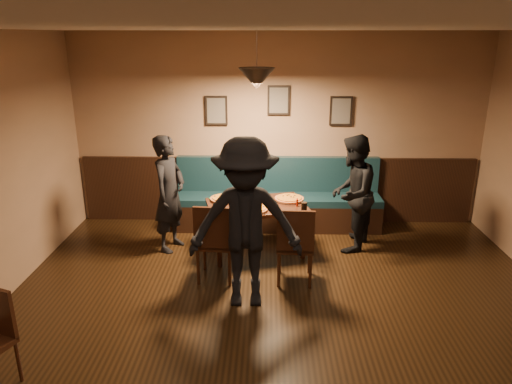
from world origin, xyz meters
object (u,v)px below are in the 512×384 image
(chair_near_left, at_px, (216,240))
(diner_left, at_px, (169,194))
(tabasco_bottle, at_px, (297,202))
(diner_right, at_px, (352,194))
(diner_front, at_px, (245,224))
(dining_table, at_px, (257,228))
(soda_glass, at_px, (304,208))
(booth_bench, at_px, (278,195))
(chair_near_right, at_px, (295,243))

(chair_near_left, height_order, diner_left, diner_left)
(diner_left, relative_size, tabasco_bottle, 13.65)
(chair_near_left, relative_size, diner_right, 0.62)
(diner_left, bearing_deg, diner_front, -122.53)
(diner_right, distance_m, tabasco_bottle, 0.76)
(diner_front, relative_size, tabasco_bottle, 15.96)
(diner_right, relative_size, tabasco_bottle, 13.65)
(diner_front, distance_m, tabasco_bottle, 1.35)
(dining_table, relative_size, soda_glass, 7.92)
(booth_bench, height_order, diner_left, diner_left)
(booth_bench, height_order, tabasco_bottle, booth_bench)
(diner_right, distance_m, soda_glass, 0.82)
(chair_near_right, height_order, tabasco_bottle, chair_near_right)
(chair_near_right, bearing_deg, dining_table, 124.25)
(diner_front, xyz_separation_m, soda_glass, (0.67, 0.91, -0.16))
(diner_left, bearing_deg, chair_near_left, -120.45)
(chair_near_left, height_order, soda_glass, chair_near_left)
(soda_glass, bearing_deg, chair_near_left, -159.85)
(diner_front, bearing_deg, chair_near_left, 123.09)
(dining_table, height_order, chair_near_left, chair_near_left)
(booth_bench, relative_size, soda_glass, 19.20)
(booth_bench, xyz_separation_m, soda_glass, (0.29, -1.20, 0.24))
(chair_near_left, bearing_deg, diner_left, 134.74)
(dining_table, height_order, tabasco_bottle, tabasco_bottle)
(diner_right, height_order, diner_front, diner_front)
(dining_table, relative_size, tabasco_bottle, 10.92)
(booth_bench, bearing_deg, dining_table, -108.67)
(diner_left, bearing_deg, diner_right, -69.38)
(chair_near_left, bearing_deg, booth_bench, 69.10)
(dining_table, bearing_deg, diner_front, -107.58)
(booth_bench, relative_size, tabasco_bottle, 26.47)
(booth_bench, distance_m, diner_front, 2.18)
(diner_right, distance_m, diner_front, 1.93)
(diner_front, bearing_deg, soda_glass, 51.87)
(booth_bench, height_order, dining_table, booth_bench)
(chair_near_left, relative_size, tabasco_bottle, 8.46)
(booth_bench, bearing_deg, chair_near_left, -115.23)
(dining_table, relative_size, chair_near_right, 1.32)
(booth_bench, distance_m, chair_near_left, 1.75)
(chair_near_right, xyz_separation_m, soda_glass, (0.12, 0.42, 0.27))
(diner_left, bearing_deg, booth_bench, -42.52)
(chair_near_right, bearing_deg, chair_near_left, -179.23)
(diner_right, bearing_deg, chair_near_left, -39.61)
(soda_glass, bearing_deg, chair_near_right, -106.48)
(chair_near_left, height_order, chair_near_right, chair_near_left)
(chair_near_left, bearing_deg, diner_front, -50.78)
(chair_near_left, distance_m, diner_right, 1.93)
(booth_bench, height_order, soda_glass, booth_bench)
(soda_glass, height_order, tabasco_bottle, soda_glass)
(dining_table, bearing_deg, diner_right, -6.91)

